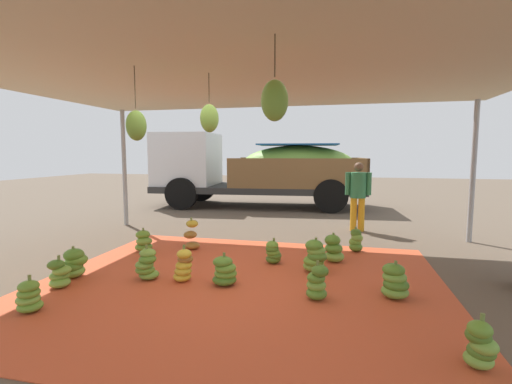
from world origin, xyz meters
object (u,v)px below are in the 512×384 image
at_px(banana_bunch_4, 147,265).
at_px(banana_bunch_12, 273,253).
at_px(banana_bunch_3, 73,264).
at_px(banana_bunch_10, 334,249).
at_px(banana_bunch_5, 395,282).
at_px(banana_bunch_9, 315,257).
at_px(banana_bunch_7, 356,241).
at_px(banana_bunch_0, 192,236).
at_px(banana_bunch_2, 29,297).
at_px(banana_bunch_11, 59,274).
at_px(banana_bunch_13, 184,266).
at_px(banana_bunch_8, 480,346).
at_px(banana_bunch_6, 317,283).
at_px(worker_0, 358,191).
at_px(banana_bunch_1, 144,242).
at_px(cargo_truck_main, 254,168).
at_px(banana_bunch_14, 225,272).

height_order(banana_bunch_4, banana_bunch_12, banana_bunch_4).
xyz_separation_m(banana_bunch_3, banana_bunch_10, (3.55, 1.59, 0.01)).
xyz_separation_m(banana_bunch_5, banana_bunch_9, (-1.01, 0.73, 0.04)).
relative_size(banana_bunch_7, banana_bunch_10, 0.94).
height_order(banana_bunch_3, banana_bunch_10, banana_bunch_10).
bearing_deg(banana_bunch_0, banana_bunch_2, -103.60).
relative_size(banana_bunch_11, banana_bunch_13, 0.84).
bearing_deg(banana_bunch_0, banana_bunch_5, -24.91).
distance_m(banana_bunch_3, banana_bunch_11, 0.37).
bearing_deg(banana_bunch_8, banana_bunch_6, 140.57).
bearing_deg(banana_bunch_7, banana_bunch_3, -149.36).
xyz_separation_m(banana_bunch_8, worker_0, (-0.74, 5.27, 0.70)).
bearing_deg(banana_bunch_1, worker_0, 35.33).
relative_size(banana_bunch_13, worker_0, 0.32).
bearing_deg(worker_0, banana_bunch_2, -125.33).
bearing_deg(banana_bunch_13, banana_bunch_12, 45.38).
height_order(banana_bunch_0, banana_bunch_9, banana_bunch_0).
bearing_deg(banana_bunch_10, cargo_truck_main, 115.02).
height_order(cargo_truck_main, worker_0, cargo_truck_main).
distance_m(banana_bunch_12, cargo_truck_main, 6.43).
bearing_deg(banana_bunch_13, banana_bunch_11, -158.99).
height_order(banana_bunch_2, banana_bunch_10, banana_bunch_10).
bearing_deg(banana_bunch_13, banana_bunch_14, 0.34).
bearing_deg(banana_bunch_12, banana_bunch_8, -48.18).
relative_size(banana_bunch_4, banana_bunch_10, 1.04).
bearing_deg(banana_bunch_5, banana_bunch_0, 155.09).
bearing_deg(banana_bunch_8, worker_0, 98.02).
distance_m(banana_bunch_2, banana_bunch_13, 1.79).
bearing_deg(banana_bunch_4, banana_bunch_5, 2.20).
distance_m(banana_bunch_4, cargo_truck_main, 7.29).
xyz_separation_m(banana_bunch_5, banana_bunch_7, (-0.37, 2.05, -0.00)).
bearing_deg(banana_bunch_5, worker_0, 94.14).
distance_m(banana_bunch_4, banana_bunch_14, 1.11).
xyz_separation_m(banana_bunch_2, banana_bunch_10, (3.23, 2.66, 0.04)).
bearing_deg(banana_bunch_3, worker_0, 45.90).
bearing_deg(banana_bunch_2, banana_bunch_6, 19.32).
bearing_deg(banana_bunch_13, banana_bunch_2, -134.41).
height_order(banana_bunch_1, banana_bunch_9, banana_bunch_9).
distance_m(banana_bunch_1, banana_bunch_9, 3.09).
relative_size(banana_bunch_2, banana_bunch_14, 0.96).
distance_m(banana_bunch_7, banana_bunch_14, 2.75).
height_order(banana_bunch_4, banana_bunch_5, banana_bunch_4).
xyz_separation_m(banana_bunch_10, worker_0, (0.47, 2.56, 0.69)).
bearing_deg(worker_0, banana_bunch_6, -98.69).
distance_m(banana_bunch_14, worker_0, 4.41).
xyz_separation_m(banana_bunch_5, banana_bunch_13, (-2.72, -0.06, 0.02)).
xyz_separation_m(banana_bunch_9, banana_bunch_13, (-1.72, -0.79, -0.02)).
distance_m(banana_bunch_0, banana_bunch_1, 0.85).
bearing_deg(banana_bunch_6, worker_0, 81.31).
bearing_deg(banana_bunch_11, worker_0, 48.91).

